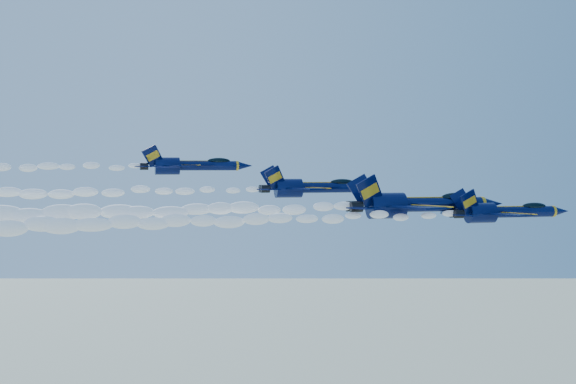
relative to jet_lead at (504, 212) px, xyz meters
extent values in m
cylinder|color=#060D37|center=(2.46, 0.00, -0.06)|extent=(7.85, 1.31, 1.31)
ellipsoid|color=#060D37|center=(-3.04, 0.00, -0.10)|extent=(1.36, 2.36, 5.58)
cone|color=#060D37|center=(7.52, 0.00, -0.06)|extent=(2.27, 1.31, 1.31)
cylinder|color=gold|center=(6.47, 0.00, -0.06)|extent=(0.31, 1.36, 1.36)
ellipsoid|color=black|center=(3.94, 0.00, 0.60)|extent=(3.14, 1.02, 0.86)
cube|color=gold|center=(3.94, 0.00, 0.33)|extent=(3.66, 0.87, 0.16)
cube|color=#060D37|center=(-1.46, -3.49, -0.06)|extent=(4.68, 5.54, 0.16)
cube|color=#060D37|center=(-1.46, 3.49, -0.06)|extent=(4.68, 5.54, 0.16)
cube|color=gold|center=(-0.24, -3.49, 0.03)|extent=(2.10, 4.37, 0.09)
cube|color=gold|center=(-0.24, 3.49, 0.03)|extent=(2.10, 4.37, 0.09)
cube|color=#060D37|center=(-4.95, -0.92, 1.25)|extent=(2.84, 0.90, 3.06)
cube|color=#060D37|center=(-4.95, 0.92, 1.25)|extent=(2.84, 0.90, 3.06)
cylinder|color=black|center=(-6.09, -0.57, -0.15)|extent=(1.05, 0.96, 0.96)
cylinder|color=black|center=(-6.09, 0.57, -0.15)|extent=(1.05, 0.96, 0.96)
cube|color=gold|center=(-0.16, 0.00, 0.62)|extent=(9.60, 0.31, 0.07)
ellipsoid|color=white|center=(-37.14, 0.00, -0.48)|extent=(61.24, 2.07, 1.86)
cylinder|color=#060D37|center=(-7.03, 1.80, 0.85)|extent=(10.00, 1.67, 1.67)
ellipsoid|color=#060D37|center=(-14.02, 1.80, 0.80)|extent=(1.73, 3.00, 7.11)
cone|color=#060D37|center=(-0.58, 1.80, 0.85)|extent=(2.89, 1.67, 1.67)
cylinder|color=gold|center=(-1.92, 1.80, 0.85)|extent=(0.39, 1.73, 1.73)
ellipsoid|color=black|center=(-5.14, 1.80, 1.69)|extent=(4.00, 1.30, 1.10)
cube|color=gold|center=(-5.14, 1.80, 1.35)|extent=(4.66, 1.11, 0.20)
cube|color=#060D37|center=(-12.02, -2.65, 0.85)|extent=(5.95, 7.06, 0.20)
cube|color=#060D37|center=(-12.02, 6.24, 0.85)|extent=(5.95, 7.06, 0.20)
cube|color=gold|center=(-10.47, -2.65, 0.96)|extent=(2.68, 5.56, 0.11)
cube|color=gold|center=(-10.47, 6.24, 0.96)|extent=(2.68, 5.56, 0.11)
cube|color=#060D37|center=(-16.47, 0.63, 2.52)|extent=(3.62, 1.14, 3.89)
cube|color=#060D37|center=(-16.47, 2.96, 2.52)|extent=(3.62, 1.14, 3.89)
cylinder|color=black|center=(-17.91, 1.07, 0.74)|extent=(1.33, 1.22, 1.22)
cylinder|color=black|center=(-17.91, 2.52, 0.74)|extent=(1.33, 1.22, 1.22)
cube|color=gold|center=(-10.36, 1.80, 1.72)|extent=(12.22, 0.39, 0.09)
ellipsoid|color=white|center=(-49.09, 1.80, 0.41)|extent=(61.24, 2.63, 2.37)
cylinder|color=#060D37|center=(-18.03, 10.26, 2.66)|extent=(7.79, 1.30, 1.30)
ellipsoid|color=#060D37|center=(-23.48, 10.26, 2.62)|extent=(1.35, 2.34, 5.54)
cone|color=#060D37|center=(-13.01, 10.26, 2.66)|extent=(2.25, 1.30, 1.30)
cylinder|color=gold|center=(-14.05, 10.26, 2.66)|extent=(0.30, 1.35, 1.35)
ellipsoid|color=black|center=(-16.56, 10.26, 3.31)|extent=(3.12, 1.01, 0.86)
cube|color=gold|center=(-16.56, 10.26, 3.05)|extent=(3.64, 0.87, 0.16)
cube|color=#060D37|center=(-21.93, 6.80, 2.66)|extent=(4.64, 5.50, 0.16)
cube|color=#060D37|center=(-21.93, 13.72, 2.66)|extent=(4.64, 5.50, 0.16)
cube|color=gold|center=(-20.71, 6.80, 2.75)|extent=(2.09, 4.34, 0.09)
cube|color=gold|center=(-20.71, 13.72, 2.75)|extent=(2.09, 4.34, 0.09)
cube|color=#060D37|center=(-25.39, 9.35, 3.96)|extent=(2.82, 0.89, 3.04)
cube|color=#060D37|center=(-25.39, 11.17, 3.96)|extent=(2.82, 0.89, 3.04)
cylinder|color=black|center=(-26.51, 9.70, 2.57)|extent=(1.04, 0.95, 0.95)
cylinder|color=black|center=(-26.51, 10.82, 2.57)|extent=(1.04, 0.95, 0.95)
cube|color=gold|center=(-20.63, 10.26, 3.34)|extent=(9.52, 0.30, 0.07)
cylinder|color=#060D37|center=(-31.61, 23.42, 5.39)|extent=(7.94, 1.32, 1.32)
ellipsoid|color=#060D37|center=(-37.16, 23.42, 5.35)|extent=(1.38, 2.38, 5.64)
cone|color=#060D37|center=(-26.50, 23.42, 5.39)|extent=(2.29, 1.32, 1.32)
cylinder|color=gold|center=(-27.55, 23.42, 5.39)|extent=(0.31, 1.38, 1.38)
ellipsoid|color=black|center=(-30.11, 23.42, 6.05)|extent=(3.17, 1.03, 0.87)
cube|color=gold|center=(-30.11, 23.42, 5.79)|extent=(3.70, 0.88, 0.16)
cube|color=#060D37|center=(-35.58, 19.89, 5.39)|extent=(4.73, 5.60, 0.16)
cube|color=#060D37|center=(-35.58, 26.95, 5.39)|extent=(4.73, 5.60, 0.16)
cube|color=gold|center=(-34.34, 19.89, 5.48)|extent=(2.13, 4.42, 0.09)
cube|color=gold|center=(-34.34, 26.95, 5.48)|extent=(2.13, 4.42, 0.09)
cube|color=#060D37|center=(-39.10, 22.49, 6.71)|extent=(2.87, 0.91, 3.09)
cube|color=#060D37|center=(-39.10, 24.35, 6.71)|extent=(2.87, 0.91, 3.09)
cylinder|color=black|center=(-40.25, 22.85, 5.30)|extent=(1.06, 0.97, 0.97)
cylinder|color=black|center=(-40.25, 23.99, 5.30)|extent=(1.06, 0.97, 0.97)
cube|color=gold|center=(-34.25, 23.42, 6.08)|extent=(9.70, 0.31, 0.07)
camera|label=1|loc=(-45.05, -75.57, 5.36)|focal=45.00mm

